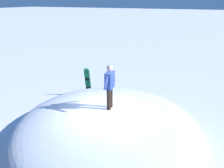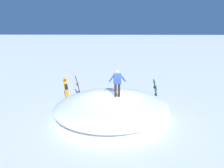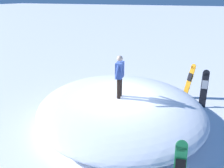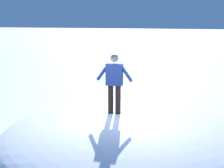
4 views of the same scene
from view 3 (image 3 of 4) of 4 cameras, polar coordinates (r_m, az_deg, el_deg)
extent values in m
plane|color=white|center=(8.70, 3.12, -9.72)|extent=(240.00, 240.00, 0.00)
ellipsoid|color=white|center=(8.51, 2.27, -6.04)|extent=(9.23, 9.24, 1.14)
cylinder|color=black|center=(7.73, 1.80, -1.21)|extent=(0.14, 0.14, 0.77)
cylinder|color=black|center=(7.91, 2.20, -0.66)|extent=(0.14, 0.14, 0.77)
cube|color=navy|center=(7.58, 2.07, 3.74)|extent=(0.44, 0.25, 0.57)
sphere|color=beige|center=(7.46, 2.12, 6.81)|extent=(0.21, 0.21, 0.21)
cylinder|color=navy|center=(7.29, 1.42, 3.40)|extent=(0.37, 0.11, 0.48)
cylinder|color=navy|center=(7.84, 2.69, 4.76)|extent=(0.37, 0.11, 0.48)
cylinder|color=#1E8C47|center=(5.30, 18.10, -15.37)|extent=(0.15, 0.29, 0.28)
cube|color=black|center=(5.49, 17.78, -20.20)|extent=(0.15, 0.25, 0.35)
cube|color=black|center=(5.55, 17.61, -19.59)|extent=(0.14, 0.21, 0.12)
cube|color=orange|center=(10.93, 19.76, 0.38)|extent=(0.44, 0.44, 1.55)
cylinder|color=orange|center=(10.80, 20.91, 4.33)|extent=(0.24, 0.26, 0.27)
cube|color=black|center=(10.84, 19.99, 1.76)|extent=(0.22, 0.23, 0.37)
cube|color=black|center=(10.90, 20.33, 1.83)|extent=(0.19, 0.20, 0.12)
cube|color=black|center=(11.02, 19.51, -0.97)|extent=(0.19, 0.20, 0.12)
cube|color=black|center=(10.28, 23.28, -1.59)|extent=(0.38, 0.33, 1.53)
cylinder|color=black|center=(10.17, 23.83, 2.70)|extent=(0.11, 0.30, 0.29)
cube|color=#B2B2B7|center=(10.19, 23.50, -0.15)|extent=(0.11, 0.25, 0.37)
cube|color=black|center=(10.27, 23.45, 0.03)|extent=(0.11, 0.20, 0.12)
cube|color=black|center=(10.37, 23.06, -3.01)|extent=(0.11, 0.20, 0.12)
ellipsoid|color=black|center=(10.99, 12.63, -1.85)|extent=(0.50, 0.48, 0.42)
ellipsoid|color=black|center=(10.89, 11.76, -2.36)|extent=(0.22, 0.22, 0.20)
cube|color=black|center=(10.92, 12.71, -1.00)|extent=(0.42, 0.40, 0.06)
cylinder|color=black|center=(11.17, 13.76, -2.65)|extent=(0.27, 0.23, 0.04)
cylinder|color=black|center=(11.27, 13.32, -2.39)|extent=(0.27, 0.23, 0.04)
camera|label=1|loc=(13.86, -0.37, 22.79)|focal=34.02mm
camera|label=2|loc=(15.65, -45.00, 17.86)|focal=34.40mm
camera|label=4|loc=(10.07, 48.99, 8.82)|focal=45.86mm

